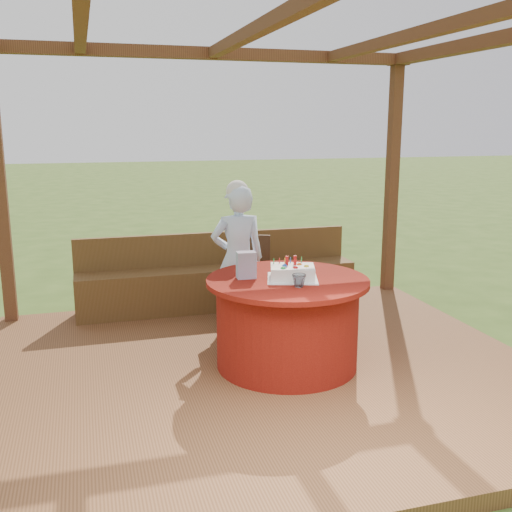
{
  "coord_description": "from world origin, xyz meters",
  "views": [
    {
      "loc": [
        -1.35,
        -4.42,
        2.08
      ],
      "look_at": [
        0.0,
        0.25,
        1.0
      ],
      "focal_mm": 42.0,
      "sensor_mm": 36.0,
      "label": 1
    }
  ],
  "objects_px": {
    "table": "(287,322)",
    "chair": "(249,274)",
    "elderly_woman": "(238,257)",
    "drinking_glass": "(299,281)",
    "birthday_cake": "(292,272)",
    "gift_bag": "(246,265)",
    "bench": "(218,283)"
  },
  "relations": [
    {
      "from": "birthday_cake",
      "to": "drinking_glass",
      "type": "xyz_separation_m",
      "value": [
        -0.03,
        -0.25,
        -0.0
      ]
    },
    {
      "from": "elderly_woman",
      "to": "birthday_cake",
      "type": "distance_m",
      "value": 1.0
    },
    {
      "from": "table",
      "to": "gift_bag",
      "type": "distance_m",
      "value": 0.58
    },
    {
      "from": "table",
      "to": "elderly_woman",
      "type": "distance_m",
      "value": 1.04
    },
    {
      "from": "table",
      "to": "bench",
      "type": "bearing_deg",
      "value": 96.18
    },
    {
      "from": "elderly_woman",
      "to": "gift_bag",
      "type": "xyz_separation_m",
      "value": [
        -0.15,
        -0.85,
        0.12
      ]
    },
    {
      "from": "table",
      "to": "chair",
      "type": "distance_m",
      "value": 1.28
    },
    {
      "from": "table",
      "to": "birthday_cake",
      "type": "bearing_deg",
      "value": -25.32
    },
    {
      "from": "chair",
      "to": "elderly_woman",
      "type": "xyz_separation_m",
      "value": [
        -0.2,
        -0.32,
        0.26
      ]
    },
    {
      "from": "bench",
      "to": "drinking_glass",
      "type": "relative_size",
      "value": 27.96
    },
    {
      "from": "drinking_glass",
      "to": "gift_bag",
      "type": "bearing_deg",
      "value": 130.37
    },
    {
      "from": "elderly_woman",
      "to": "drinking_glass",
      "type": "height_order",
      "value": "elderly_woman"
    },
    {
      "from": "birthday_cake",
      "to": "drinking_glass",
      "type": "height_order",
      "value": "birthday_cake"
    },
    {
      "from": "birthday_cake",
      "to": "bench",
      "type": "bearing_deg",
      "value": 97.25
    },
    {
      "from": "bench",
      "to": "chair",
      "type": "height_order",
      "value": "chair"
    },
    {
      "from": "gift_bag",
      "to": "birthday_cake",
      "type": "bearing_deg",
      "value": -16.43
    },
    {
      "from": "bench",
      "to": "table",
      "type": "distance_m",
      "value": 1.75
    },
    {
      "from": "chair",
      "to": "drinking_glass",
      "type": "relative_size",
      "value": 7.92
    },
    {
      "from": "bench",
      "to": "chair",
      "type": "relative_size",
      "value": 3.53
    },
    {
      "from": "elderly_woman",
      "to": "drinking_glass",
      "type": "distance_m",
      "value": 1.24
    },
    {
      "from": "gift_bag",
      "to": "drinking_glass",
      "type": "height_order",
      "value": "gift_bag"
    },
    {
      "from": "chair",
      "to": "gift_bag",
      "type": "bearing_deg",
      "value": -106.63
    },
    {
      "from": "chair",
      "to": "table",
      "type": "bearing_deg",
      "value": -91.53
    },
    {
      "from": "table",
      "to": "elderly_woman",
      "type": "xyz_separation_m",
      "value": [
        -0.17,
        0.96,
        0.35
      ]
    },
    {
      "from": "table",
      "to": "chair",
      "type": "xyz_separation_m",
      "value": [
        0.03,
        1.28,
        0.09
      ]
    },
    {
      "from": "gift_bag",
      "to": "table",
      "type": "bearing_deg",
      "value": -15.78
    },
    {
      "from": "chair",
      "to": "drinking_glass",
      "type": "xyz_separation_m",
      "value": [
        -0.03,
        -1.54,
        0.33
      ]
    },
    {
      "from": "birthday_cake",
      "to": "drinking_glass",
      "type": "distance_m",
      "value": 0.25
    },
    {
      "from": "bench",
      "to": "elderly_woman",
      "type": "distance_m",
      "value": 0.9
    },
    {
      "from": "bench",
      "to": "gift_bag",
      "type": "bearing_deg",
      "value": -94.48
    },
    {
      "from": "gift_bag",
      "to": "bench",
      "type": "bearing_deg",
      "value": 88.76
    },
    {
      "from": "bench",
      "to": "gift_bag",
      "type": "height_order",
      "value": "gift_bag"
    }
  ]
}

